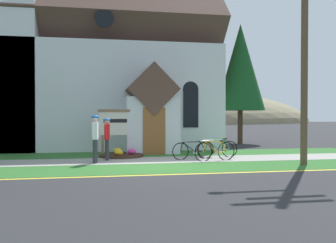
{
  "coord_description": "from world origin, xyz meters",
  "views": [
    {
      "loc": [
        -1.81,
        -12.25,
        1.77
      ],
      "look_at": [
        1.01,
        3.6,
        1.48
      ],
      "focal_mm": 38.47,
      "sensor_mm": 36.0,
      "label": 1
    }
  ],
  "objects": [
    {
      "name": "church_lawn",
      "position": [
        -1.8,
        3.94,
        0.0
      ],
      "size": [
        24.0,
        2.52,
        0.01
      ],
      "primitive_type": "cube",
      "color": "#2D6628",
      "rests_on": "ground"
    },
    {
      "name": "cyclist_in_green_jersey",
      "position": [
        -1.7,
        1.94,
        0.96
      ],
      "size": [
        0.27,
        0.7,
        1.65
      ],
      "color": "#2D2D33",
      "rests_on": "ground"
    },
    {
      "name": "bicycle_orange",
      "position": [
        1.7,
        1.73,
        0.36
      ],
      "size": [
        1.75,
        0.37,
        0.76
      ],
      "color": "black",
      "rests_on": "ground"
    },
    {
      "name": "bicycle_red",
      "position": [
        2.87,
        2.14,
        0.37
      ],
      "size": [
        1.77,
        0.17,
        0.82
      ],
      "color": "black",
      "rests_on": "ground"
    },
    {
      "name": "flower_bed",
      "position": [
        -1.08,
        3.09,
        0.09
      ],
      "size": [
        1.86,
        1.86,
        0.34
      ],
      "color": "#382319",
      "rests_on": "ground"
    },
    {
      "name": "distant_hill",
      "position": [
        7.06,
        72.15,
        0.0
      ],
      "size": [
        80.98,
        47.68,
        16.49
      ],
      "primitive_type": "ellipsoid",
      "color": "#847A5B",
      "rests_on": "ground"
    },
    {
      "name": "curb_paint_stripe",
      "position": [
        -1.8,
        -1.78,
        0.0
      ],
      "size": [
        28.0,
        0.16,
        0.01
      ],
      "primitive_type": "cube",
      "color": "yellow",
      "rests_on": "ground"
    },
    {
      "name": "roadside_conifer",
      "position": [
        6.42,
        8.7,
        4.69
      ],
      "size": [
        2.99,
        2.99,
        7.34
      ],
      "color": "#4C3823",
      "rests_on": "ground"
    },
    {
      "name": "ground",
      "position": [
        0.0,
        4.0,
        0.0
      ],
      "size": [
        140.0,
        140.0,
        0.0
      ],
      "primitive_type": "plane",
      "color": "#2B2B2D"
    },
    {
      "name": "cyclist_in_orange_jersey",
      "position": [
        -2.14,
        1.22,
        1.05
      ],
      "size": [
        0.31,
        0.69,
        1.77
      ],
      "color": "#2D2D33",
      "rests_on": "ground"
    },
    {
      "name": "sidewalk_slab",
      "position": [
        -1.8,
        1.68,
        0.01
      ],
      "size": [
        32.0,
        2.01,
        0.01
      ],
      "primitive_type": "cube",
      "color": "#99968E",
      "rests_on": "ground"
    },
    {
      "name": "utility_pole",
      "position": [
        5.11,
        -0.48,
        4.99
      ],
      "size": [
        3.12,
        0.28,
        9.03
      ],
      "color": "brown",
      "rests_on": "ground"
    },
    {
      "name": "grass_verge",
      "position": [
        -1.8,
        -0.48,
        0.0
      ],
      "size": [
        32.0,
        2.31,
        0.01
      ],
      "primitive_type": "cube",
      "color": "#2D6628",
      "rests_on": "ground"
    },
    {
      "name": "bicycle_blue",
      "position": [
        2.42,
        1.1,
        0.38
      ],
      "size": [
        1.72,
        0.38,
        0.81
      ],
      "color": "black",
      "rests_on": "ground"
    },
    {
      "name": "church_building",
      "position": [
        -2.13,
        10.0,
        4.88
      ],
      "size": [
        12.62,
        12.06,
        12.96
      ],
      "color": "silver",
      "rests_on": "ground"
    },
    {
      "name": "church_sign",
      "position": [
        -1.09,
        3.66,
        1.36
      ],
      "size": [
        2.0,
        0.17,
        2.02
      ],
      "color": "#7F6047",
      "rests_on": "ground"
    }
  ]
}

